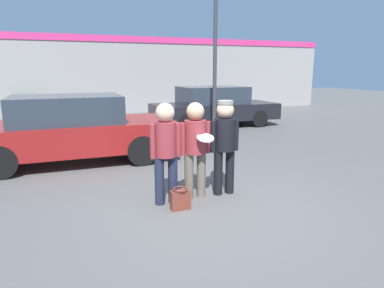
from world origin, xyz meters
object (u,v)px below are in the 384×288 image
object	(u,v)px
person_right	(225,139)
shrub	(21,107)
person_middle_with_frisbee	(195,143)
parked_car_far	(214,107)
street_lamp	(222,20)
person_left	(166,146)
handbag	(180,199)
parked_car_near	(71,129)

from	to	relation	value
person_right	shrub	size ratio (longest dim) A/B	1.47
person_middle_with_frisbee	parked_car_far	world-z (taller)	person_middle_with_frisbee
parked_car_far	street_lamp	world-z (taller)	street_lamp
person_left	shrub	size ratio (longest dim) A/B	1.47
street_lamp	parked_car_far	bearing A→B (deg)	72.18
parked_car_far	handbag	world-z (taller)	parked_car_far
street_lamp	shrub	distance (m)	9.45
person_left	street_lamp	bearing A→B (deg)	56.20
street_lamp	handbag	world-z (taller)	street_lamp
handbag	parked_car_near	bearing A→B (deg)	111.99
shrub	parked_car_near	bearing A→B (deg)	-77.28
person_right	person_middle_with_frisbee	bearing A→B (deg)	179.46
shrub	handbag	distance (m)	11.96
person_middle_with_frisbee	person_right	bearing A→B (deg)	-0.54
parked_car_near	shrub	distance (m)	8.20
parked_car_far	street_lamp	xyz separation A→B (m)	(-0.59, -1.82, 2.84)
person_right	parked_car_near	distance (m)	3.91
person_right	street_lamp	distance (m)	5.97
person_left	parked_car_near	xyz separation A→B (m)	(-1.29, 3.20, -0.17)
parked_car_near	handbag	distance (m)	3.84
person_right	parked_car_far	world-z (taller)	person_right
handbag	shrub	bearing A→B (deg)	105.65
parked_car_far	shrub	distance (m)	8.28
person_left	parked_car_far	bearing A→B (deg)	60.08
person_middle_with_frisbee	handbag	bearing A→B (deg)	-135.37
street_lamp	handbag	xyz separation A→B (m)	(-3.18, -5.25, -3.41)
parked_car_near	person_middle_with_frisbee	bearing A→B (deg)	-59.82
person_right	street_lamp	size ratio (longest dim) A/B	0.28
parked_car_far	handbag	distance (m)	8.03
person_right	parked_car_near	world-z (taller)	person_right
shrub	person_middle_with_frisbee	bearing A→B (deg)	-71.96
person_right	parked_car_near	xyz separation A→B (m)	(-2.34, 3.13, -0.18)
person_left	person_middle_with_frisbee	distance (m)	0.53
parked_car_near	person_right	bearing A→B (deg)	-53.21
parked_car_near	parked_car_far	distance (m)	6.29
person_right	parked_car_far	bearing A→B (deg)	66.97
parked_car_near	street_lamp	world-z (taller)	street_lamp
person_middle_with_frisbee	parked_car_near	world-z (taller)	person_middle_with_frisbee
parked_car_far	shrub	bearing A→B (deg)	147.62
person_right	shrub	distance (m)	11.87
person_right	shrub	world-z (taller)	person_right
parked_car_near	shrub	bearing A→B (deg)	102.72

